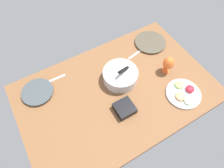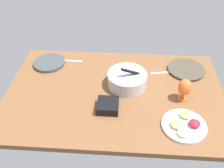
# 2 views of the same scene
# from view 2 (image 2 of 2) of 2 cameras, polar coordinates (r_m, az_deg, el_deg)

# --- Properties ---
(ground_plane) EXTENTS (1.60, 1.04, 0.04)m
(ground_plane) POSITION_cam_2_polar(r_m,az_deg,el_deg) (1.88, 0.68, -2.23)
(ground_plane) COLOR brown
(dinner_plate_left) EXTENTS (0.26, 0.26, 0.03)m
(dinner_plate_left) POSITION_cam_2_polar(r_m,az_deg,el_deg) (2.19, -13.96, 4.66)
(dinner_plate_left) COLOR silver
(dinner_plate_left) RESTS_ON ground_plane
(dinner_plate_right) EXTENTS (0.30, 0.30, 0.02)m
(dinner_plate_right) POSITION_cam_2_polar(r_m,az_deg,el_deg) (2.14, 16.38, 3.16)
(dinner_plate_right) COLOR beige
(dinner_plate_right) RESTS_ON ground_plane
(mixing_bowl) EXTENTS (0.30, 0.29, 0.18)m
(mixing_bowl) POSITION_cam_2_polar(r_m,az_deg,el_deg) (1.89, 3.45, 1.13)
(mixing_bowl) COLOR silver
(mixing_bowl) RESTS_ON ground_plane
(fruit_platter) EXTENTS (0.28, 0.28, 0.06)m
(fruit_platter) POSITION_cam_2_polar(r_m,az_deg,el_deg) (1.68, 15.97, -8.91)
(fruit_platter) COLOR silver
(fruit_platter) RESTS_ON ground_plane
(hurricane_glass_orange) EXTENTS (0.10, 0.10, 0.17)m
(hurricane_glass_orange) POSITION_cam_2_polar(r_m,az_deg,el_deg) (1.81, 16.09, -0.83)
(hurricane_glass_orange) COLOR orange
(hurricane_glass_orange) RESTS_ON ground_plane
(square_bowl_black) EXTENTS (0.14, 0.14, 0.06)m
(square_bowl_black) POSITION_cam_2_polar(r_m,az_deg,el_deg) (1.71, -0.94, -4.85)
(square_bowl_black) COLOR black
(square_bowl_black) RESTS_ON ground_plane
(fork_by_left_plate) EXTENTS (0.18, 0.02, 0.01)m
(fork_by_left_plate) POSITION_cam_2_polar(r_m,az_deg,el_deg) (2.20, -9.12, 5.22)
(fork_by_left_plate) COLOR silver
(fork_by_left_plate) RESTS_ON ground_plane
(fork_by_right_plate) EXTENTS (0.18, 0.05, 0.01)m
(fork_by_right_plate) POSITION_cam_2_polar(r_m,az_deg,el_deg) (2.08, 11.18, 2.55)
(fork_by_right_plate) COLOR silver
(fork_by_right_plate) RESTS_ON ground_plane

